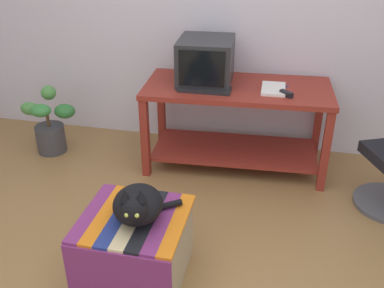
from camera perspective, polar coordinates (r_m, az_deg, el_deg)
The scene contains 9 objects.
desk at distance 3.58m, azimuth 5.77°, elevation 4.18°, with size 1.50×0.75×0.70m.
tv_monitor at distance 3.51m, azimuth 1.79°, elevation 10.65°, with size 0.44×0.49×0.35m.
keyboard at distance 3.37m, azimuth 1.65°, elevation 7.08°, with size 0.40×0.15×0.02m, color black.
book at distance 3.44m, azimuth 10.49°, elevation 7.04°, with size 0.18×0.28×0.02m, color white.
ottoman_with_blanket at distance 2.62m, azimuth -7.33°, elevation -12.97°, with size 0.58×0.57×0.41m.
cat at distance 2.40m, azimuth -7.07°, elevation -7.86°, with size 0.37×0.38×0.27m.
potted_plant at distance 4.05m, azimuth -17.94°, elevation 2.22°, with size 0.48×0.33×0.58m.
stapler at distance 3.34m, azimuth 12.12°, elevation 6.39°, with size 0.04×0.11×0.04m, color black.
pen at distance 3.50m, azimuth 11.76°, elevation 7.13°, with size 0.01×0.01×0.14m, color #2351B2.
Camera 1 is at (0.60, -1.66, 1.91)m, focal length 41.18 mm.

